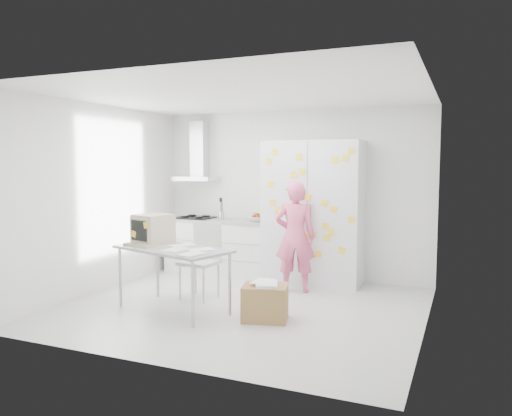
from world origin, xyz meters
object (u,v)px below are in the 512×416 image
at_px(desk, 160,238).
at_px(cardboard_box, 265,302).
at_px(person, 295,237).
at_px(chair, 202,255).

bearing_deg(desk, cardboard_box, 15.30).
height_order(person, desk, person).
xyz_separation_m(desk, chair, (0.30, 0.58, -0.31)).
height_order(desk, cardboard_box, desk).
xyz_separation_m(chair, cardboard_box, (1.18, -0.61, -0.37)).
bearing_deg(person, cardboard_box, 78.66).
bearing_deg(person, desk, 29.38).
bearing_deg(chair, cardboard_box, -23.56).
bearing_deg(person, chair, 20.82).
xyz_separation_m(person, cardboard_box, (0.10, -1.41, -0.58)).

